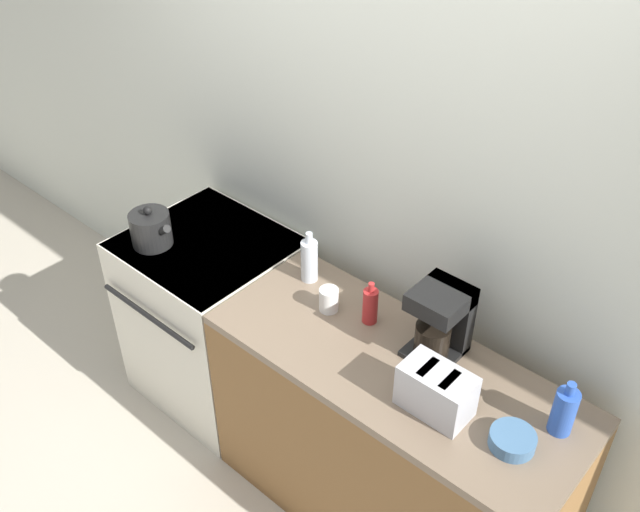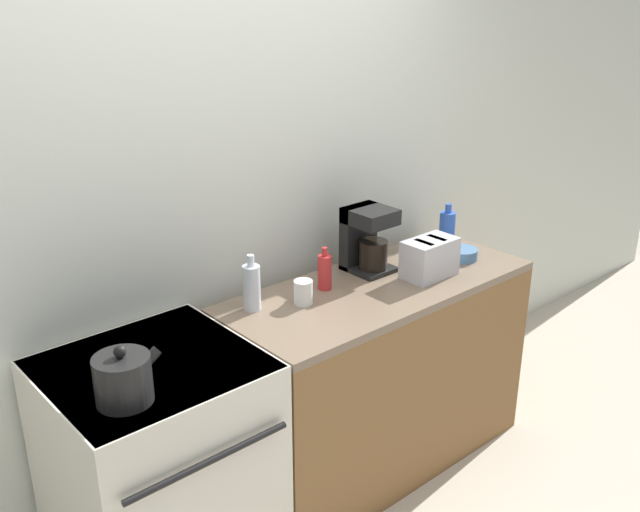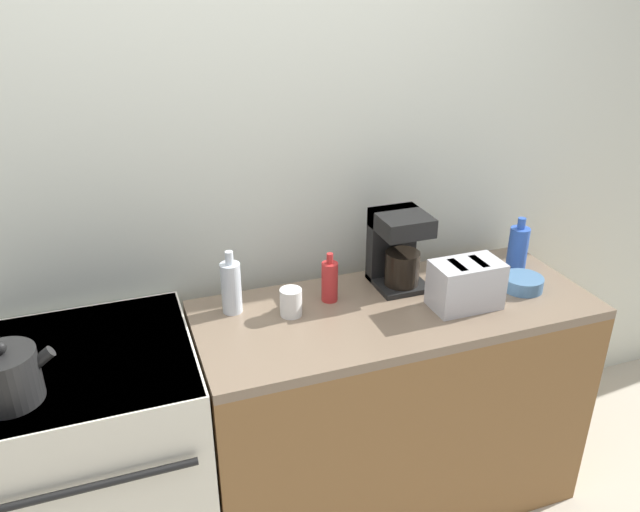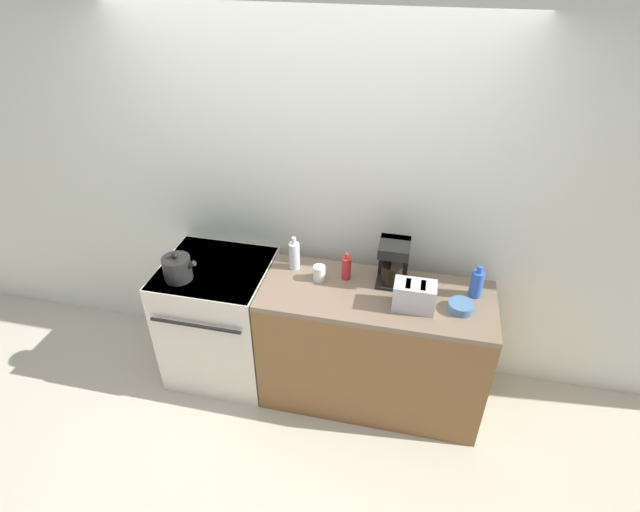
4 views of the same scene
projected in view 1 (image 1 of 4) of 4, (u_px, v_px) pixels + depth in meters
ground_plane at (253, 485)px, 3.30m from camera, size 12.00×12.00×0.00m
wall_back at (362, 182)px, 2.95m from camera, size 8.00×0.05×2.60m
stove at (214, 316)px, 3.52m from camera, size 0.73×0.72×0.92m
counter_block at (388, 443)px, 2.92m from camera, size 1.47×0.60×0.92m
kettle at (151, 229)px, 3.20m from camera, size 0.23×0.18×0.20m
toaster at (436, 391)px, 2.42m from camera, size 0.25×0.15×0.18m
coffee_maker at (441, 319)px, 2.61m from camera, size 0.19×0.21×0.30m
bottle_clear at (309, 260)px, 2.98m from camera, size 0.07×0.07×0.24m
bottle_blue at (564, 411)px, 2.34m from camera, size 0.08×0.08×0.22m
bottle_red at (370, 305)px, 2.78m from camera, size 0.06×0.06×0.19m
cup_white at (329, 300)px, 2.85m from camera, size 0.08×0.08×0.10m
bowl at (512, 440)px, 2.33m from camera, size 0.15×0.15×0.05m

